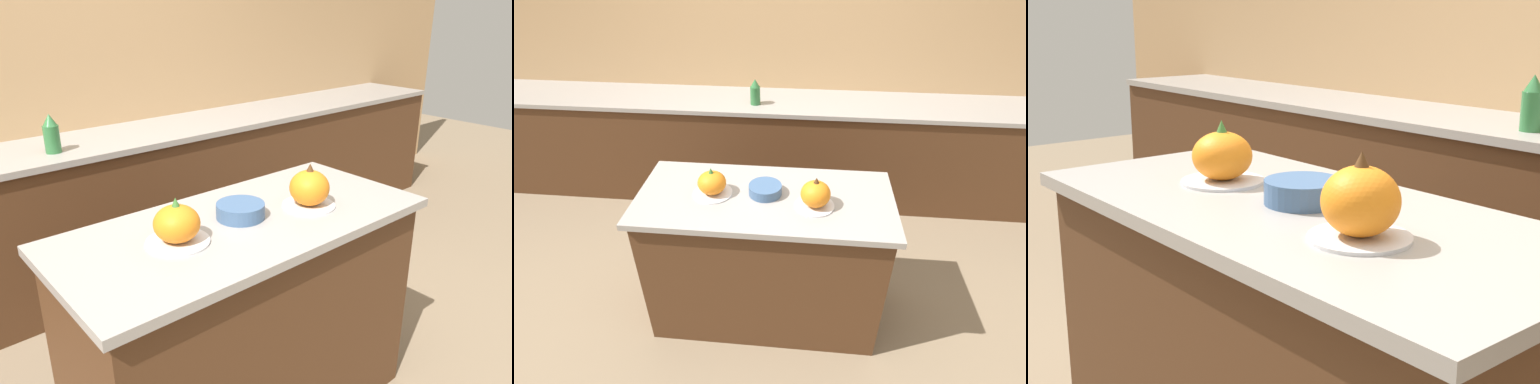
{
  "view_description": "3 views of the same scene",
  "coord_description": "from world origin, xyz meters",
  "views": [
    {
      "loc": [
        -1.06,
        -1.3,
        1.67
      ],
      "look_at": [
        0.03,
        -0.02,
        1.03
      ],
      "focal_mm": 35.0,
      "sensor_mm": 36.0,
      "label": 1
    },
    {
      "loc": [
        0.21,
        -1.78,
        2.16
      ],
      "look_at": [
        0.03,
        -0.02,
        0.96
      ],
      "focal_mm": 28.0,
      "sensor_mm": 36.0,
      "label": 2
    },
    {
      "loc": [
        1.2,
        -1.02,
        1.35
      ],
      "look_at": [
        -0.04,
        0.01,
        0.94
      ],
      "focal_mm": 50.0,
      "sensor_mm": 36.0,
      "label": 3
    }
  ],
  "objects": [
    {
      "name": "pumpkin_cake_right",
      "position": [
        0.27,
        -0.06,
        0.99
      ],
      "size": [
        0.21,
        0.21,
        0.18
      ],
      "color": "silver",
      "rests_on": "kitchen_island"
    },
    {
      "name": "mixing_bowl",
      "position": [
        0.0,
        0.03,
        0.95
      ],
      "size": [
        0.18,
        0.18,
        0.06
      ],
      "color": "#3D5B84",
      "rests_on": "kitchen_island"
    },
    {
      "name": "pumpkin_cake_left",
      "position": [
        -0.29,
        0.0,
        0.98
      ],
      "size": [
        0.22,
        0.22,
        0.16
      ],
      "color": "silver",
      "rests_on": "kitchen_island"
    },
    {
      "name": "bottle_tall",
      "position": [
        -0.22,
        1.32,
        1.02
      ],
      "size": [
        0.08,
        0.08,
        0.21
      ],
      "color": "#2D6B38",
      "rests_on": "back_counter"
    }
  ]
}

